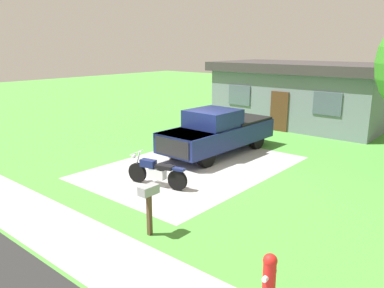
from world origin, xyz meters
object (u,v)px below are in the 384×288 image
at_px(pickup_truck, 219,131).
at_px(neighbor_house, 301,93).
at_px(mailbox, 149,197).
at_px(motorcycle, 156,172).
at_px(fire_hydrant, 269,276).

bearing_deg(pickup_truck, neighbor_house, 90.81).
bearing_deg(mailbox, neighbor_house, 101.91).
bearing_deg(motorcycle, mailbox, -47.36).
height_order(pickup_truck, mailbox, pickup_truck).
relative_size(motorcycle, neighbor_house, 0.23).
distance_m(pickup_truck, neighbor_house, 8.05).
bearing_deg(neighbor_house, mailbox, -78.09).
relative_size(motorcycle, pickup_truck, 0.39).
relative_size(mailbox, neighbor_house, 0.13).
relative_size(fire_hydrant, neighbor_house, 0.09).
height_order(motorcycle, mailbox, mailbox).
bearing_deg(mailbox, pickup_truck, 113.67).
xyz_separation_m(fire_hydrant, neighbor_house, (-6.49, 15.17, 1.36)).
xyz_separation_m(mailbox, neighbor_house, (-3.15, 14.93, 0.81)).
xyz_separation_m(fire_hydrant, mailbox, (-3.35, 0.24, 0.55)).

